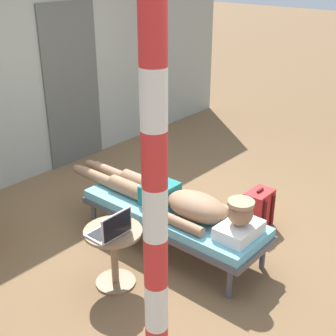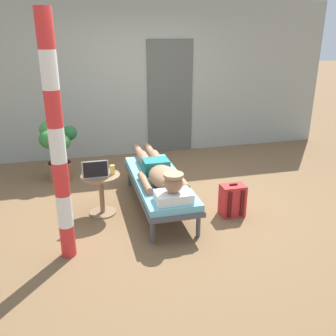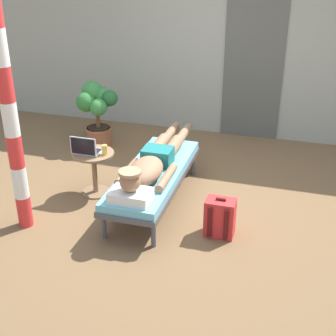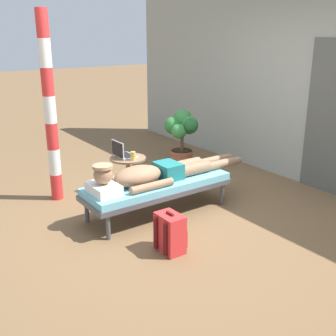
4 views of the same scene
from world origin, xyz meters
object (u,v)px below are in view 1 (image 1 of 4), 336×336
at_px(person_reclining, 177,200).
at_px(side_table, 114,248).
at_px(backpack, 258,209).
at_px(drink_glass, 127,217).
at_px(porch_post, 155,213).
at_px(laptop, 111,229).
at_px(lounge_chair, 173,215).

distance_m(person_reclining, side_table, 0.75).
height_order(side_table, backpack, side_table).
xyz_separation_m(side_table, drink_glass, (0.15, -0.01, 0.23)).
relative_size(person_reclining, backpack, 5.12).
xyz_separation_m(side_table, porch_post, (-0.42, -0.85, 0.83)).
bearing_deg(porch_post, laptop, 65.54).
distance_m(lounge_chair, porch_post, 1.65).
xyz_separation_m(lounge_chair, side_table, (-0.73, 0.02, 0.01)).
bearing_deg(person_reclining, drink_glass, 174.52).
distance_m(person_reclining, backpack, 0.98).
height_order(laptop, porch_post, porch_post).
bearing_deg(drink_glass, side_table, 176.79).
relative_size(drink_glass, porch_post, 0.05).
height_order(lounge_chair, laptop, laptop).
relative_size(lounge_chair, porch_post, 0.77).
bearing_deg(side_table, person_reclining, -5.02).
bearing_deg(drink_glass, porch_post, -124.29).
bearing_deg(laptop, lounge_chair, 2.28).
relative_size(lounge_chair, person_reclining, 0.84).
distance_m(person_reclining, drink_glass, 0.59).
bearing_deg(lounge_chair, person_reclining, -90.00).
height_order(person_reclining, porch_post, porch_post).
xyz_separation_m(lounge_chair, person_reclining, (-0.00, -0.04, 0.17)).
distance_m(side_table, backpack, 1.64).
bearing_deg(side_table, porch_post, -116.48).
distance_m(lounge_chair, drink_glass, 0.63).
height_order(laptop, backpack, laptop).
xyz_separation_m(drink_glass, backpack, (1.42, -0.43, -0.38)).
bearing_deg(side_table, drink_glass, -3.21).
distance_m(person_reclining, laptop, 0.79).
bearing_deg(drink_glass, laptop, -168.47).
bearing_deg(lounge_chair, porch_post, -144.32).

